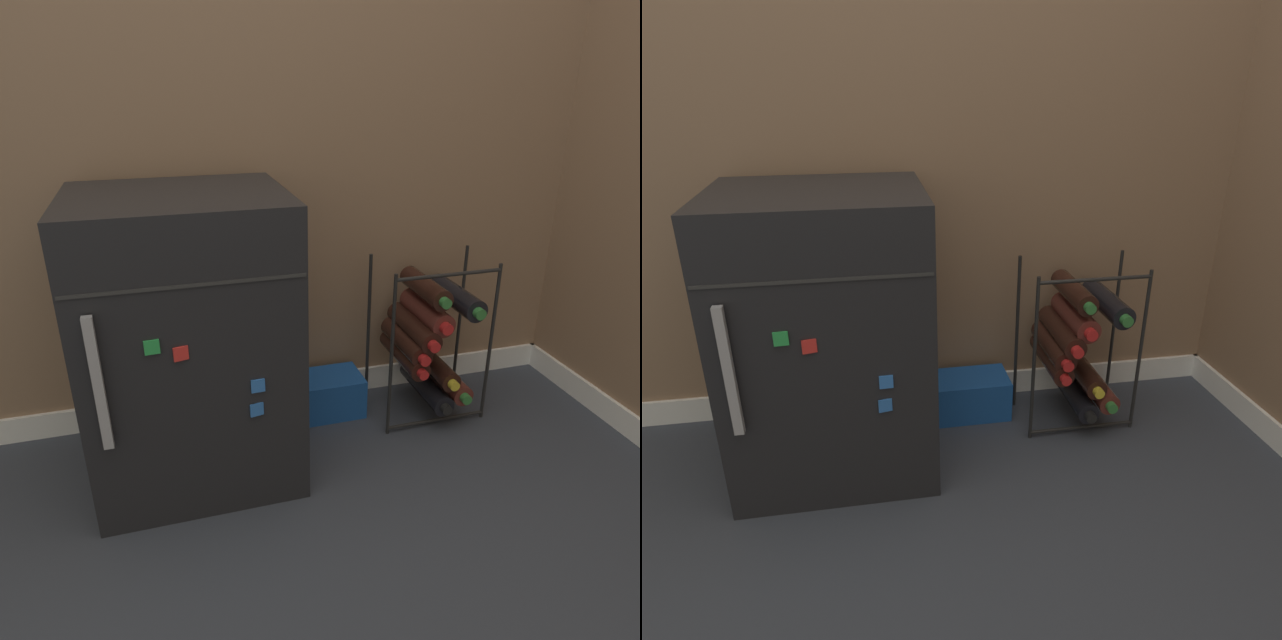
# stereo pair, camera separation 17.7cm
# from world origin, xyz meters

# --- Properties ---
(ground_plane) EXTENTS (14.00, 14.00, 0.00)m
(ground_plane) POSITION_xyz_m (0.00, 0.00, 0.00)
(ground_plane) COLOR #333842
(wall_back) EXTENTS (6.88, 0.07, 2.50)m
(wall_back) POSITION_xyz_m (0.00, 0.71, 1.24)
(wall_back) COLOR #84664C
(wall_back) RESTS_ON ground_plane
(mini_fridge) EXTENTS (0.58, 0.52, 0.85)m
(mini_fridge) POSITION_xyz_m (-0.47, 0.38, 0.43)
(mini_fridge) COLOR black
(mini_fridge) RESTS_ON ground_plane
(wine_rack) EXTENTS (0.37, 0.32, 0.57)m
(wine_rack) POSITION_xyz_m (0.34, 0.47, 0.29)
(wine_rack) COLOR black
(wine_rack) RESTS_ON ground_plane
(soda_box) EXTENTS (0.28, 0.17, 0.15)m
(soda_box) POSITION_xyz_m (-0.02, 0.55, 0.07)
(soda_box) COLOR #194C9E
(soda_box) RESTS_ON ground_plane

